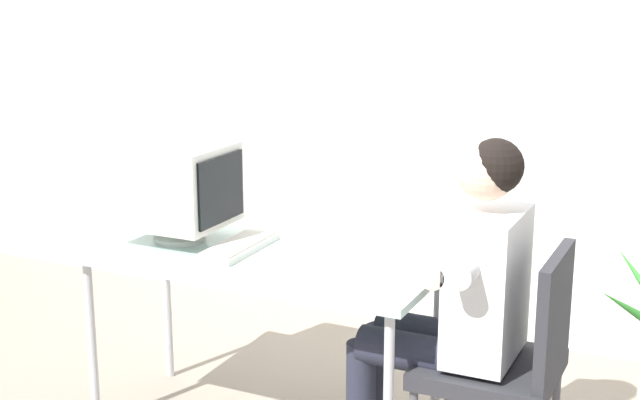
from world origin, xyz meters
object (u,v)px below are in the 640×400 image
(desk, at_px, (261,270))
(keyboard, at_px, (238,247))
(person_seated, at_px, (456,296))
(crt_monitor, at_px, (178,185))
(office_chair, at_px, (509,356))

(desk, distance_m, keyboard, 0.14)
(desk, height_order, person_seated, person_seated)
(crt_monitor, relative_size, keyboard, 0.98)
(office_chair, bearing_deg, desk, -178.98)
(keyboard, relative_size, person_seated, 0.33)
(desk, xyz_separation_m, crt_monitor, (-0.40, 0.04, 0.29))
(crt_monitor, xyz_separation_m, keyboard, (0.28, -0.02, -0.22))
(desk, bearing_deg, office_chair, 1.02)
(desk, bearing_deg, person_seated, 1.29)
(crt_monitor, bearing_deg, desk, -5.73)
(keyboard, xyz_separation_m, office_chair, (1.10, -0.00, -0.25))
(desk, distance_m, person_seated, 0.78)
(office_chair, height_order, person_seated, person_seated)
(keyboard, bearing_deg, crt_monitor, 176.43)
(office_chair, bearing_deg, crt_monitor, 179.06)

